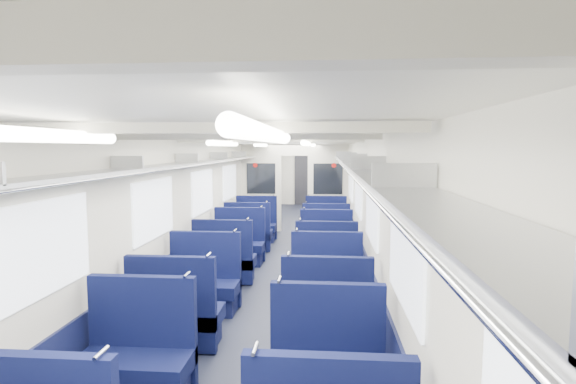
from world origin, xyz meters
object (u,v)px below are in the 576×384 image
seat_8 (176,318)px  seat_11 (326,286)px  seat_12 (225,262)px  seat_15 (326,249)px  seat_7 (327,373)px  seat_13 (326,264)px  bulkhead (294,185)px  seat_16 (248,235)px  seat_6 (138,361)px  seat_17 (326,237)px  end_door (304,179)px  seat_18 (256,227)px  seat_10 (203,286)px  seat_9 (327,318)px  seat_19 (326,227)px  seat_14 (239,246)px

seat_8 → seat_11: 2.09m
seat_12 → seat_15: same height
seat_7 → seat_13: bearing=90.0°
bulkhead → seat_16: bulkhead is taller
seat_7 → seat_16: bearing=105.9°
bulkhead → seat_6: 8.15m
seat_7 → seat_8: (-1.66, 1.09, 0.00)m
seat_6 → seat_11: same height
seat_15 → seat_17: same height
seat_16 → end_door: bearing=84.1°
seat_7 → seat_8: same height
seat_12 → seat_16: (0.00, 2.30, 0.00)m
seat_17 → seat_18: 1.99m
seat_11 → seat_15: size_ratio=1.00×
seat_10 → seat_13: same height
seat_12 → seat_18: same height
seat_15 → seat_18: same height
seat_16 → seat_11: bearing=-64.3°
end_door → seat_9: (0.83, -12.59, -0.66)m
end_door → seat_13: (0.83, -10.29, -0.66)m
seat_7 → seat_9: (0.00, 1.21, 0.00)m
seat_16 → seat_17: same height
seat_13 → seat_16: 2.84m
seat_6 → seat_9: (1.66, 1.13, 0.00)m
seat_11 → seat_12: (-1.66, 1.15, 0.00)m
seat_6 → seat_10: bearing=90.0°
seat_8 → seat_11: (1.66, 1.27, 0.00)m
seat_19 → seat_8: bearing=-105.8°
seat_15 → seat_17: size_ratio=1.00×
seat_17 → end_door: bearing=95.9°
seat_9 → seat_17: size_ratio=1.00×
seat_14 → seat_15: (1.66, -0.13, 0.00)m
seat_6 → seat_9: same height
seat_15 → seat_14: bearing=175.4°
seat_16 → seat_19: (1.66, 1.15, 0.00)m
seat_13 → seat_18: 3.74m
seat_12 → seat_8: bearing=-90.0°
seat_19 → seat_10: bearing=-109.3°
seat_14 → seat_15: same height
end_door → bulkhead: 5.67m
seat_9 → seat_13: size_ratio=1.00×
seat_8 → seat_17: bearing=70.4°
seat_8 → seat_13: (1.66, 2.42, 0.00)m
seat_13 → seat_18: bearing=116.4°
seat_15 → seat_16: bearing=143.9°
seat_8 → seat_10: size_ratio=1.00×
seat_6 → seat_15: same height
seat_12 → seat_16: same height
seat_9 → seat_18: 5.89m
bulkhead → seat_12: bearing=-100.2°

